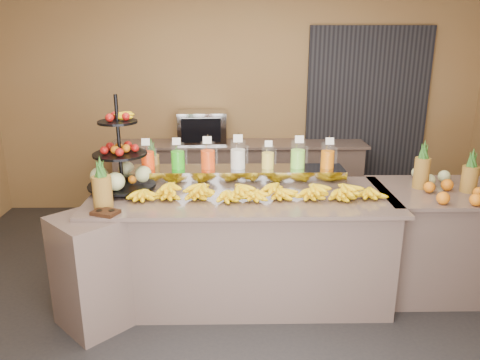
{
  "coord_description": "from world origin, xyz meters",
  "views": [
    {
      "loc": [
        -0.07,
        -3.34,
        2.2
      ],
      "look_at": [
        -0.02,
        0.3,
        1.06
      ],
      "focal_mm": 35.0,
      "sensor_mm": 36.0,
      "label": 1
    }
  ],
  "objects_px": {
    "pitcher_tray": "(238,176)",
    "fruit_stand": "(125,166)",
    "oven_warmer": "(202,127)",
    "right_fruit_pile": "(448,184)",
    "condiment_caddy": "(106,212)",
    "banana_heap": "(255,189)"
  },
  "relations": [
    {
      "from": "pitcher_tray",
      "to": "fruit_stand",
      "type": "xyz_separation_m",
      "value": [
        -0.95,
        -0.13,
        0.13
      ]
    },
    {
      "from": "condiment_caddy",
      "to": "right_fruit_pile",
      "type": "xyz_separation_m",
      "value": [
        2.71,
        0.41,
        0.07
      ]
    },
    {
      "from": "banana_heap",
      "to": "condiment_caddy",
      "type": "relative_size",
      "value": 11.2
    },
    {
      "from": "pitcher_tray",
      "to": "condiment_caddy",
      "type": "bearing_deg",
      "value": -144.73
    },
    {
      "from": "fruit_stand",
      "to": "banana_heap",
      "type": "bearing_deg",
      "value": -2.11
    },
    {
      "from": "banana_heap",
      "to": "right_fruit_pile",
      "type": "xyz_separation_m",
      "value": [
        1.59,
        0.07,
        0.01
      ]
    },
    {
      "from": "condiment_caddy",
      "to": "fruit_stand",
      "type": "bearing_deg",
      "value": 86.39
    },
    {
      "from": "right_fruit_pile",
      "to": "fruit_stand",
      "type": "bearing_deg",
      "value": 176.8
    },
    {
      "from": "pitcher_tray",
      "to": "condiment_caddy",
      "type": "distance_m",
      "value": 1.21
    },
    {
      "from": "banana_heap",
      "to": "condiment_caddy",
      "type": "height_order",
      "value": "banana_heap"
    },
    {
      "from": "fruit_stand",
      "to": "oven_warmer",
      "type": "xyz_separation_m",
      "value": [
        0.53,
        1.8,
        -0.02
      ]
    },
    {
      "from": "fruit_stand",
      "to": "right_fruit_pile",
      "type": "relative_size",
      "value": 1.61
    },
    {
      "from": "oven_warmer",
      "to": "right_fruit_pile",
      "type": "bearing_deg",
      "value": -45.09
    },
    {
      "from": "pitcher_tray",
      "to": "right_fruit_pile",
      "type": "distance_m",
      "value": 1.75
    },
    {
      "from": "banana_heap",
      "to": "oven_warmer",
      "type": "height_order",
      "value": "oven_warmer"
    },
    {
      "from": "fruit_stand",
      "to": "right_fruit_pile",
      "type": "bearing_deg",
      "value": 6.1
    },
    {
      "from": "condiment_caddy",
      "to": "oven_warmer",
      "type": "height_order",
      "value": "oven_warmer"
    },
    {
      "from": "condiment_caddy",
      "to": "oven_warmer",
      "type": "xyz_separation_m",
      "value": [
        0.57,
        2.37,
        0.18
      ]
    },
    {
      "from": "condiment_caddy",
      "to": "oven_warmer",
      "type": "relative_size",
      "value": 0.32
    },
    {
      "from": "oven_warmer",
      "to": "fruit_stand",
      "type": "bearing_deg",
      "value": -109.29
    },
    {
      "from": "right_fruit_pile",
      "to": "oven_warmer",
      "type": "xyz_separation_m",
      "value": [
        -2.14,
        1.95,
        0.11
      ]
    },
    {
      "from": "condiment_caddy",
      "to": "right_fruit_pile",
      "type": "distance_m",
      "value": 2.75
    }
  ]
}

